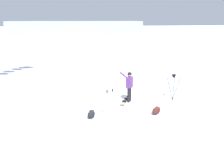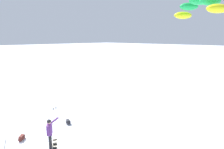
# 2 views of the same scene
# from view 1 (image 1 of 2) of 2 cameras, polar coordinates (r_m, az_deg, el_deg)

# --- Properties ---
(ground_plane) EXTENTS (300.00, 300.00, 0.00)m
(ground_plane) POSITION_cam_1_polar(r_m,az_deg,el_deg) (13.38, 5.49, -6.02)
(ground_plane) COLOR white
(snowboarder) EXTENTS (0.48, 0.75, 1.64)m
(snowboarder) POSITION_cam_1_polar(r_m,az_deg,el_deg) (12.90, 4.04, -2.18)
(snowboarder) COLOR black
(snowboarder) RESTS_ON ground_plane
(snowboard) EXTENTS (1.66, 1.05, 0.10)m
(snowboard) POSITION_cam_1_polar(r_m,az_deg,el_deg) (13.24, 3.12, -6.08)
(snowboard) COLOR beige
(snowboard) RESTS_ON ground_plane
(gear_bag_large) EXTENTS (0.68, 0.67, 0.29)m
(gear_bag_large) POSITION_cam_1_polar(r_m,az_deg,el_deg) (11.68, 10.25, -8.22)
(gear_bag_large) COLOR #4C1E19
(gear_bag_large) RESTS_ON ground_plane
(camera_tripod) EXTENTS (0.67, 0.62, 1.43)m
(camera_tripod) POSITION_cam_1_polar(r_m,az_deg,el_deg) (13.53, 14.10, -1.67)
(camera_tripod) COLOR #262628
(camera_tripod) RESTS_ON ground_plane
(gear_bag_small) EXTENTS (0.64, 0.49, 0.30)m
(gear_bag_small) POSITION_cam_1_polar(r_m,az_deg,el_deg) (11.10, -4.84, -9.15)
(gear_bag_small) COLOR black
(gear_bag_small) RESTS_ON ground_plane
(ski_poles) EXTENTS (0.38, 0.45, 1.33)m
(ski_poles) POSITION_cam_1_polar(r_m,az_deg,el_deg) (10.71, -0.52, -5.85)
(ski_poles) COLOR gray
(ski_poles) RESTS_ON ground_plane
(distant_ridge) EXTENTS (13.01, 35.95, 3.74)m
(distant_ridge) POSITION_cam_1_polar(r_m,az_deg,el_deg) (72.20, -8.41, 10.67)
(distant_ridge) COLOR #9BAEBF
(distant_ridge) RESTS_ON ground_plane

